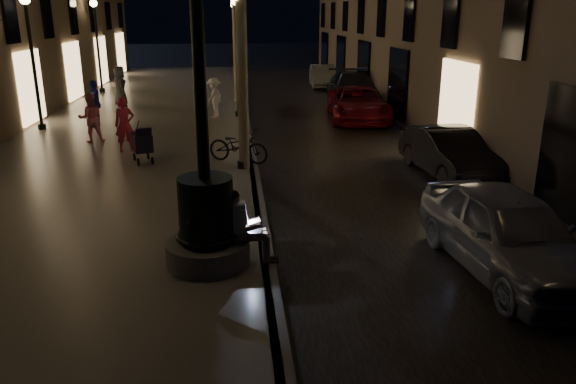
{
  "coord_description": "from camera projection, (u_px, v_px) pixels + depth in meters",
  "views": [
    {
      "loc": [
        -0.5,
        -6.73,
        4.24
      ],
      "look_at": [
        0.45,
        3.0,
        1.09
      ],
      "focal_mm": 35.0,
      "sensor_mm": 36.0,
      "label": 1
    }
  ],
  "objects": [
    {
      "name": "bicycle",
      "position": [
        238.0,
        146.0,
        15.66
      ],
      "size": [
        1.89,
        1.39,
        0.95
      ],
      "primitive_type": "imported",
      "rotation": [
        0.0,
        0.0,
        1.09
      ],
      "color": "black",
      "rests_on": "promenade"
    },
    {
      "name": "stroller",
      "position": [
        142.0,
        142.0,
        15.58
      ],
      "size": [
        0.71,
        1.14,
        1.16
      ],
      "rotation": [
        0.0,
        0.0,
        0.32
      ],
      "color": "black",
      "rests_on": "promenade"
    },
    {
      "name": "car_third",
      "position": [
        358.0,
        104.0,
        22.7
      ],
      "size": [
        2.74,
        5.1,
        1.36
      ],
      "primitive_type": "imported",
      "rotation": [
        0.0,
        0.0,
        -0.1
      ],
      "color": "maroon",
      "rests_on": "ground"
    },
    {
      "name": "fountain_lamppost",
      "position": [
        206.0,
        206.0,
        9.15
      ],
      "size": [
        1.4,
        1.4,
        5.21
      ],
      "color": "#59595B",
      "rests_on": "promenade"
    },
    {
      "name": "ground",
      "position": [
        247.0,
        126.0,
        21.93
      ],
      "size": [
        120.0,
        120.0,
        0.0
      ],
      "primitive_type": "plane",
      "color": "black",
      "rests_on": "ground"
    },
    {
      "name": "lamp_left_b",
      "position": [
        31.0,
        42.0,
        19.31
      ],
      "size": [
        0.36,
        0.36,
        4.81
      ],
      "color": "black",
      "rests_on": "promenade"
    },
    {
      "name": "cobble_lane",
      "position": [
        323.0,
        124.0,
        22.21
      ],
      "size": [
        6.0,
        45.0,
        0.02
      ],
      "primitive_type": "cube",
      "color": "black",
      "rests_on": "ground"
    },
    {
      "name": "curb_strip",
      "position": [
        247.0,
        123.0,
        21.9
      ],
      "size": [
        0.25,
        45.0,
        0.2
      ],
      "primitive_type": "cube",
      "color": "#59595B",
      "rests_on": "ground"
    },
    {
      "name": "lamp_curb_b",
      "position": [
        237.0,
        39.0,
        21.86
      ],
      "size": [
        0.36,
        0.36,
        4.81
      ],
      "color": "black",
      "rests_on": "promenade"
    },
    {
      "name": "pedestrian_pink",
      "position": [
        91.0,
        118.0,
        18.02
      ],
      "size": [
        0.91,
        0.8,
        1.57
      ],
      "primitive_type": "imported",
      "rotation": [
        0.0,
        0.0,
        3.45
      ],
      "color": "pink",
      "rests_on": "promenade"
    },
    {
      "name": "car_front",
      "position": [
        508.0,
        232.0,
        9.4
      ],
      "size": [
        2.01,
        4.33,
        1.44
      ],
      "primitive_type": "imported",
      "rotation": [
        0.0,
        0.0,
        0.07
      ],
      "color": "#989A9F",
      "rests_on": "ground"
    },
    {
      "name": "lamp_curb_a",
      "position": [
        240.0,
        53.0,
        14.28
      ],
      "size": [
        0.36,
        0.36,
        4.81
      ],
      "color": "black",
      "rests_on": "promenade"
    },
    {
      "name": "car_fifth",
      "position": [
        323.0,
        76.0,
        32.97
      ],
      "size": [
        1.62,
        3.96,
        1.28
      ],
      "primitive_type": "imported",
      "rotation": [
        0.0,
        0.0,
        -0.07
      ],
      "color": "#A9AAA4",
      "rests_on": "ground"
    },
    {
      "name": "car_second",
      "position": [
        449.0,
        153.0,
        14.99
      ],
      "size": [
        1.66,
        4.02,
        1.29
      ],
      "primitive_type": "imported",
      "rotation": [
        0.0,
        0.0,
        0.07
      ],
      "color": "black",
      "rests_on": "ground"
    },
    {
      "name": "seated_man_laptop",
      "position": [
        244.0,
        224.0,
        9.31
      ],
      "size": [
        0.9,
        0.3,
        1.27
      ],
      "color": "gray",
      "rests_on": "promenade"
    },
    {
      "name": "promenade",
      "position": [
        143.0,
        125.0,
        21.53
      ],
      "size": [
        8.0,
        45.0,
        0.2
      ],
      "primitive_type": "cube",
      "color": "#68635B",
      "rests_on": "ground"
    },
    {
      "name": "pedestrian_blue",
      "position": [
        95.0,
        103.0,
        20.49
      ],
      "size": [
        0.6,
        1.05,
        1.69
      ],
      "primitive_type": "imported",
      "rotation": [
        0.0,
        0.0,
        4.91
      ],
      "color": "#293A99",
      "rests_on": "promenade"
    },
    {
      "name": "car_rear",
      "position": [
        353.0,
        88.0,
        26.66
      ],
      "size": [
        2.44,
        5.39,
        1.53
      ],
      "primitive_type": "imported",
      "rotation": [
        0.0,
        0.0,
        -0.06
      ],
      "color": "#2C2D31",
      "rests_on": "ground"
    },
    {
      "name": "pedestrian_red",
      "position": [
        125.0,
        125.0,
        16.8
      ],
      "size": [
        0.69,
        0.57,
        1.62
      ],
      "primitive_type": "imported",
      "rotation": [
        0.0,
        0.0,
        0.35
      ],
      "color": "#C62743",
      "rests_on": "promenade"
    },
    {
      "name": "lamp_curb_d",
      "position": [
        234.0,
        28.0,
        37.02
      ],
      "size": [
        0.36,
        0.36,
        4.81
      ],
      "color": "black",
      "rests_on": "promenade"
    },
    {
      "name": "lamp_left_c",
      "position": [
        96.0,
        32.0,
        28.78
      ],
      "size": [
        0.36,
        0.36,
        4.81
      ],
      "color": "black",
      "rests_on": "promenade"
    },
    {
      "name": "lamp_curb_c",
      "position": [
        235.0,
        32.0,
        29.44
      ],
      "size": [
        0.36,
        0.36,
        4.81
      ],
      "color": "black",
      "rests_on": "promenade"
    },
    {
      "name": "pedestrian_white",
      "position": [
        214.0,
        97.0,
        22.41
      ],
      "size": [
        0.99,
        1.16,
        1.56
      ],
      "primitive_type": "imported",
      "rotation": [
        0.0,
        0.0,
        4.21
      ],
      "color": "white",
      "rests_on": "promenade"
    },
    {
      "name": "pedestrian_dark",
      "position": [
        120.0,
        86.0,
        24.94
      ],
      "size": [
        0.82,
        1.0,
        1.76
      ],
      "primitive_type": "imported",
      "rotation": [
        0.0,
        0.0,
        1.92
      ],
      "color": "#343539",
      "rests_on": "promenade"
    }
  ]
}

